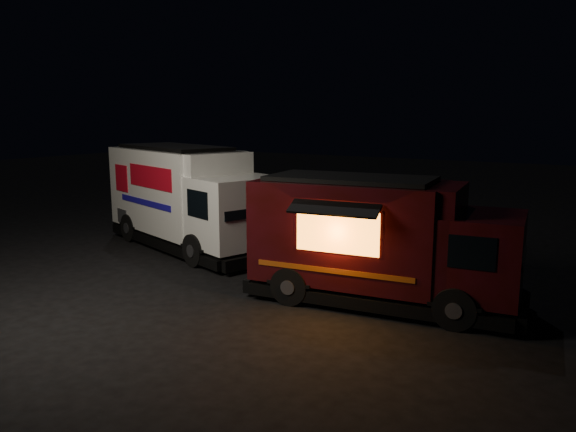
# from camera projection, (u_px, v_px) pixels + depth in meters

# --- Properties ---
(ground) EXTENTS (80.00, 80.00, 0.00)m
(ground) POSITION_uv_depth(u_px,v_px,m) (206.00, 284.00, 13.44)
(ground) COLOR black
(ground) RESTS_ON ground
(white_truck) EXTENTS (7.15, 4.25, 3.07)m
(white_truck) POSITION_uv_depth(u_px,v_px,m) (191.00, 198.00, 16.84)
(white_truck) COLOR white
(white_truck) RESTS_ON ground
(red_truck) EXTENTS (6.05, 2.87, 2.71)m
(red_truck) POSITION_uv_depth(u_px,v_px,m) (384.00, 241.00, 11.89)
(red_truck) COLOR #350910
(red_truck) RESTS_ON ground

